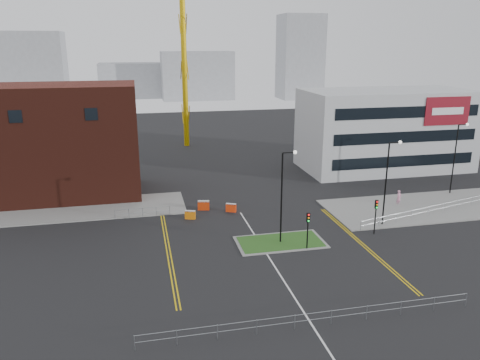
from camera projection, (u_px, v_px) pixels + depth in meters
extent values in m
plane|color=black|center=(286.00, 284.00, 37.83)|extent=(200.00, 200.00, 0.00)
cube|color=slate|center=(63.00, 211.00, 54.27)|extent=(28.00, 8.00, 0.12)
cube|color=slate|center=(427.00, 207.00, 55.49)|extent=(24.00, 10.00, 0.12)
cube|color=slate|center=(280.00, 242.00, 45.72)|extent=(8.60, 4.60, 0.08)
cube|color=#284E1A|center=(280.00, 242.00, 45.72)|extent=(8.00, 4.00, 0.12)
cube|color=#451911|center=(64.00, 142.00, 57.93)|extent=(18.00, 10.00, 14.00)
cube|color=black|center=(15.00, 117.00, 51.27)|extent=(1.40, 0.10, 1.40)
cube|color=black|center=(91.00, 114.00, 52.93)|extent=(1.40, 0.10, 1.40)
cube|color=#B4B7BA|center=(385.00, 130.00, 71.50)|extent=(25.00, 12.00, 12.00)
cube|color=black|center=(404.00, 161.00, 66.85)|extent=(22.00, 0.10, 1.60)
cube|color=black|center=(406.00, 137.00, 65.86)|extent=(22.00, 0.10, 1.60)
cube|color=black|center=(409.00, 112.00, 64.87)|extent=(22.00, 0.10, 1.60)
cube|color=maroon|center=(447.00, 111.00, 66.06)|extent=(7.00, 0.15, 4.00)
cube|color=white|center=(448.00, 111.00, 65.97)|extent=(5.00, 0.05, 1.00)
cylinder|color=#CCA10C|center=(184.00, 53.00, 84.15)|extent=(1.00, 1.00, 33.87)
cylinder|color=black|center=(281.00, 199.00, 44.47)|extent=(0.16, 0.16, 9.00)
cylinder|color=black|center=(289.00, 153.00, 43.32)|extent=(1.20, 0.10, 0.10)
sphere|color=silver|center=(295.00, 152.00, 43.44)|extent=(0.36, 0.36, 0.36)
cylinder|color=black|center=(386.00, 185.00, 48.83)|extent=(0.16, 0.16, 9.00)
cylinder|color=black|center=(395.00, 143.00, 47.68)|extent=(1.20, 0.10, 0.10)
sphere|color=silver|center=(400.00, 142.00, 47.81)|extent=(0.36, 0.36, 0.36)
cylinder|color=black|center=(454.00, 160.00, 59.23)|extent=(0.16, 0.16, 9.00)
cylinder|color=black|center=(463.00, 125.00, 58.08)|extent=(1.20, 0.10, 0.10)
sphere|color=silver|center=(467.00, 124.00, 58.20)|extent=(0.36, 0.36, 0.36)
cylinder|color=black|center=(307.00, 234.00, 43.85)|extent=(0.12, 0.12, 3.00)
cube|color=black|center=(308.00, 217.00, 43.37)|extent=(0.28, 0.22, 0.90)
sphere|color=red|center=(309.00, 215.00, 43.17)|extent=(0.18, 0.18, 0.18)
sphere|color=orange|center=(309.00, 218.00, 43.25)|extent=(0.18, 0.18, 0.18)
sphere|color=#0CCC33|center=(309.00, 221.00, 43.34)|extent=(0.18, 0.18, 0.18)
cylinder|color=black|center=(375.00, 220.00, 47.39)|extent=(0.12, 0.12, 3.00)
cube|color=black|center=(376.00, 204.00, 46.91)|extent=(0.28, 0.22, 0.90)
sphere|color=red|center=(377.00, 202.00, 46.70)|extent=(0.18, 0.18, 0.18)
sphere|color=orange|center=(377.00, 205.00, 46.79)|extent=(0.18, 0.18, 0.18)
sphere|color=#0CCC33|center=(377.00, 208.00, 46.87)|extent=(0.18, 0.18, 0.18)
cylinder|color=gray|center=(314.00, 313.00, 31.91)|extent=(24.00, 0.04, 0.04)
cylinder|color=gray|center=(313.00, 319.00, 32.05)|extent=(24.00, 0.04, 0.04)
cylinder|color=gray|center=(134.00, 343.00, 29.56)|extent=(0.05, 0.05, 1.10)
cylinder|color=gray|center=(466.00, 300.00, 34.54)|extent=(0.05, 0.05, 1.10)
cylinder|color=gray|center=(142.00, 208.00, 52.11)|extent=(6.00, 0.04, 0.04)
cylinder|color=gray|center=(143.00, 212.00, 52.25)|extent=(6.00, 0.04, 0.04)
cylinder|color=gray|center=(115.00, 215.00, 51.63)|extent=(0.05, 0.05, 1.10)
cylinder|color=gray|center=(170.00, 210.00, 52.87)|extent=(0.05, 0.05, 1.10)
cylinder|color=gray|center=(429.00, 207.00, 52.56)|extent=(19.01, 5.04, 0.04)
cylinder|color=gray|center=(428.00, 211.00, 52.70)|extent=(19.01, 5.04, 0.04)
cylinder|color=gray|center=(361.00, 226.00, 48.38)|extent=(0.05, 0.05, 1.10)
cube|color=silver|center=(279.00, 273.00, 39.70)|extent=(0.15, 30.00, 0.01)
cube|color=gold|center=(166.00, 244.00, 45.33)|extent=(0.12, 24.00, 0.01)
cube|color=gold|center=(169.00, 244.00, 45.39)|extent=(0.12, 24.00, 0.01)
cube|color=gold|center=(360.00, 244.00, 45.42)|extent=(0.12, 20.00, 0.01)
cube|color=gold|center=(363.00, 244.00, 45.48)|extent=(0.12, 20.00, 0.01)
cube|color=gray|center=(34.00, 70.00, 138.82)|extent=(18.00, 12.00, 22.00)
cube|color=gray|center=(197.00, 76.00, 159.40)|extent=(24.00, 12.00, 16.00)
cube|color=gray|center=(300.00, 57.00, 160.29)|extent=(14.00, 12.00, 28.00)
cube|color=gray|center=(143.00, 80.00, 165.60)|extent=(30.00, 12.00, 12.00)
imported|color=pink|center=(399.00, 198.00, 56.00)|extent=(0.79, 0.64, 1.87)
cube|color=orange|center=(190.00, 215.00, 51.73)|extent=(1.21, 0.72, 0.96)
cube|color=silver|center=(190.00, 211.00, 51.61)|extent=(1.21, 0.72, 0.11)
cube|color=red|center=(204.00, 205.00, 54.52)|extent=(1.39, 0.71, 1.10)
cube|color=silver|center=(203.00, 201.00, 54.38)|extent=(1.39, 0.71, 0.13)
cube|color=#FF3A0E|center=(231.00, 208.00, 53.91)|extent=(1.23, 0.85, 0.98)
cube|color=silver|center=(231.00, 204.00, 53.79)|extent=(1.23, 0.85, 0.12)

